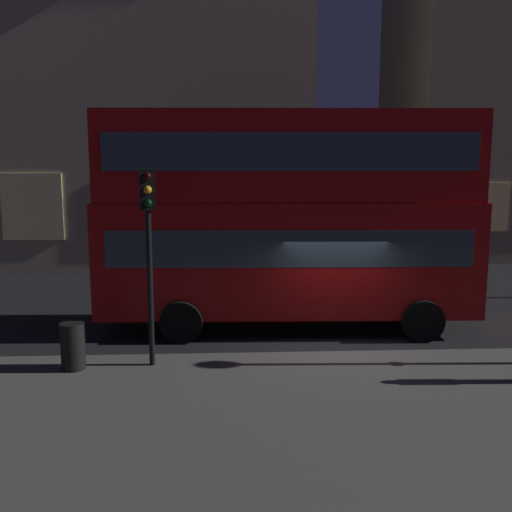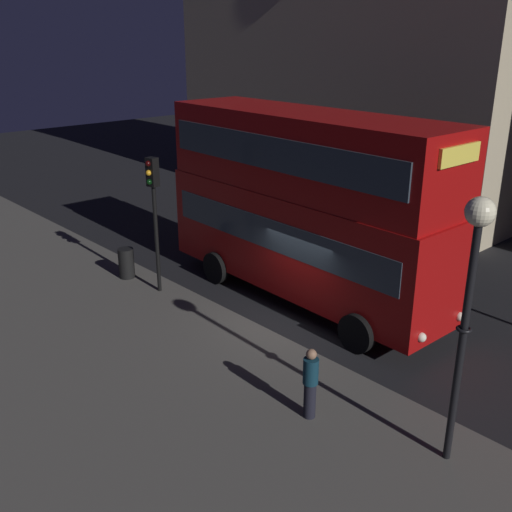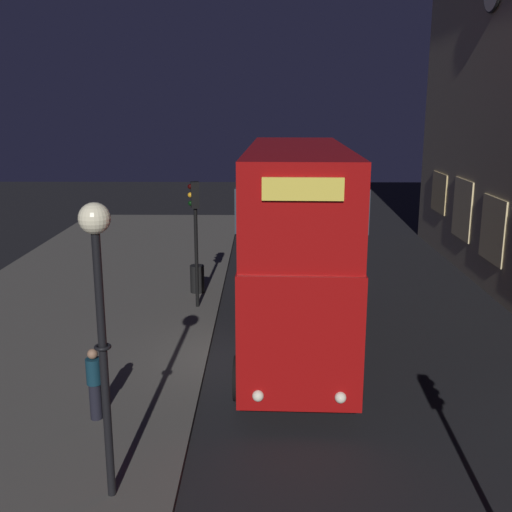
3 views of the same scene
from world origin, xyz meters
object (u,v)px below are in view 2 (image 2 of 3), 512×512
object	(u,v)px
street_lamp	(472,274)
litter_bin	(126,263)
pedestrian	(310,382)
double_decker_bus	(305,199)
traffic_light_near_kerb	(154,198)

from	to	relation	value
street_lamp	litter_bin	xyz separation A→B (m)	(-11.85, 0.23, -3.27)
pedestrian	litter_bin	distance (m)	9.30
double_decker_bus	traffic_light_near_kerb	xyz separation A→B (m)	(-3.19, -3.12, -0.02)
double_decker_bus	pedestrian	world-z (taller)	double_decker_bus
street_lamp	litter_bin	world-z (taller)	street_lamp
double_decker_bus	street_lamp	distance (m)	7.89
double_decker_bus	litter_bin	bearing A→B (deg)	-143.93
traffic_light_near_kerb	litter_bin	xyz separation A→B (m)	(-1.63, -0.16, -2.51)
traffic_light_near_kerb	pedestrian	xyz separation A→B (m)	(7.58, -1.36, -2.18)
double_decker_bus	litter_bin	world-z (taller)	double_decker_bus
street_lamp	pedestrian	size ratio (longest dim) A/B	3.20
litter_bin	traffic_light_near_kerb	bearing A→B (deg)	5.55
street_lamp	litter_bin	distance (m)	12.29
traffic_light_near_kerb	litter_bin	distance (m)	3.00
pedestrian	street_lamp	bearing A→B (deg)	-138.62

